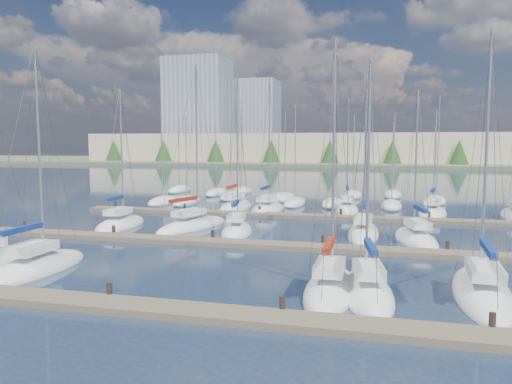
% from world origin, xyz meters
% --- Properties ---
extents(ground, '(400.00, 400.00, 0.00)m').
position_xyz_m(ground, '(0.00, 60.00, 0.00)').
color(ground, '#243249').
rests_on(ground, ground).
extents(dock_near, '(44.00, 1.93, 1.10)m').
position_xyz_m(dock_near, '(0.00, 2.01, 0.15)').
color(dock_near, '#6B5E4C').
rests_on(dock_near, ground).
extents(dock_mid, '(44.00, 1.93, 1.10)m').
position_xyz_m(dock_mid, '(0.00, 16.01, 0.15)').
color(dock_mid, '#6B5E4C').
rests_on(dock_mid, ground).
extents(dock_far, '(44.00, 1.93, 1.10)m').
position_xyz_m(dock_far, '(0.00, 30.01, 0.15)').
color(dock_far, '#6B5E4C').
rests_on(dock_far, ground).
extents(sailboat_l, '(3.92, 7.92, 11.68)m').
position_xyz_m(sailboat_l, '(10.28, 20.74, 0.18)').
color(sailboat_l, white).
rests_on(sailboat_l, ground).
extents(sailboat_j, '(3.34, 6.87, 11.42)m').
position_xyz_m(sailboat_j, '(-3.23, 20.43, 0.19)').
color(sailboat_j, white).
rests_on(sailboat_j, ground).
extents(sailboat_e, '(3.39, 7.54, 11.82)m').
position_xyz_m(sailboat_e, '(7.30, 6.62, 0.19)').
color(sailboat_e, white).
rests_on(sailboat_e, ground).
extents(sailboat_f, '(3.07, 9.38, 13.16)m').
position_xyz_m(sailboat_f, '(12.54, 7.93, 0.18)').
color(sailboat_f, white).
rests_on(sailboat_f, ground).
extents(sailboat_d, '(2.44, 7.73, 12.77)m').
position_xyz_m(sailboat_d, '(5.58, 6.66, 0.19)').
color(sailboat_d, white).
rests_on(sailboat_d, ground).
extents(sailboat_k, '(2.37, 8.60, 13.09)m').
position_xyz_m(sailboat_k, '(6.49, 22.21, 0.19)').
color(sailboat_k, white).
rests_on(sailboat_k, ground).
extents(sailboat_n, '(2.76, 8.57, 15.25)m').
position_xyz_m(sailboat_n, '(-7.63, 34.67, 0.20)').
color(sailboat_n, white).
rests_on(sailboat_n, ground).
extents(sailboat_c, '(3.13, 8.07, 13.39)m').
position_xyz_m(sailboat_c, '(-10.89, 6.71, 0.18)').
color(sailboat_c, white).
rests_on(sailboat_c, ground).
extents(sailboat_o, '(2.99, 7.95, 14.78)m').
position_xyz_m(sailboat_o, '(-3.90, 33.94, 0.19)').
color(sailboat_o, white).
rests_on(sailboat_o, ground).
extents(sailboat_i, '(4.86, 9.17, 14.35)m').
position_xyz_m(sailboat_i, '(-7.61, 22.00, 0.19)').
color(sailboat_i, white).
rests_on(sailboat_i, ground).
extents(sailboat_p, '(3.08, 7.36, 12.36)m').
position_xyz_m(sailboat_p, '(4.21, 35.73, 0.19)').
color(sailboat_p, white).
rests_on(sailboat_p, ground).
extents(sailboat_h, '(3.31, 7.55, 12.54)m').
position_xyz_m(sailboat_h, '(-13.88, 21.17, 0.18)').
color(sailboat_h, white).
rests_on(sailboat_h, ground).
extents(sailboat_q, '(3.80, 7.82, 11.07)m').
position_xyz_m(sailboat_q, '(12.69, 35.21, 0.17)').
color(sailboat_q, white).
rests_on(sailboat_q, ground).
extents(distant_boats, '(36.93, 20.75, 13.30)m').
position_xyz_m(distant_boats, '(-4.34, 43.76, 0.29)').
color(distant_boats, '#9EA0A5').
rests_on(distant_boats, ground).
extents(shoreline, '(400.00, 60.00, 38.00)m').
position_xyz_m(shoreline, '(-13.29, 149.77, 7.44)').
color(shoreline, '#666B51').
rests_on(shoreline, ground).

